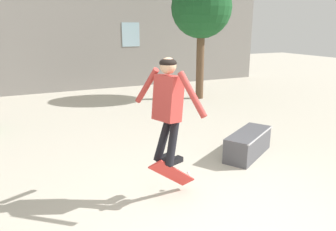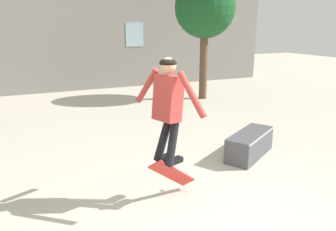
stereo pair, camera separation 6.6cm
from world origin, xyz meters
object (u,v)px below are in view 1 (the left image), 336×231
object	(u,v)px
tree_right	(202,9)
skater	(168,102)
skateboard_flipping	(173,174)
skate_ledge	(248,144)

from	to	relation	value
tree_right	skater	distance (m)	6.88
tree_right	skateboard_flipping	distance (m)	7.10
skater	skateboard_flipping	distance (m)	1.04
tree_right	skater	xyz separation A→B (m)	(-3.77, -5.57, -1.46)
skate_ledge	skater	distance (m)	2.50
skate_ledge	skateboard_flipping	bearing A→B (deg)	171.52
tree_right	skate_ledge	size ratio (longest dim) A/B	2.92
tree_right	skateboard_flipping	size ratio (longest dim) A/B	4.91
skater	skateboard_flipping	world-z (taller)	skater
skater	skate_ledge	bearing A→B (deg)	2.50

